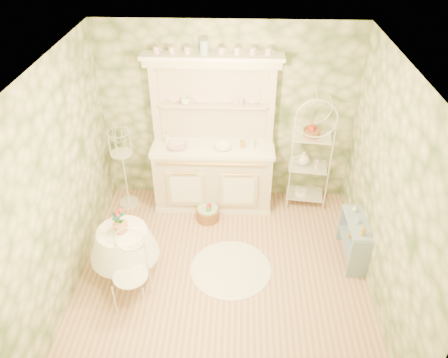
{
  "coord_description": "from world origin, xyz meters",
  "views": [
    {
      "loc": [
        0.17,
        -3.84,
        4.16
      ],
      "look_at": [
        0.0,
        0.5,
        1.15
      ],
      "focal_mm": 35.0,
      "sensor_mm": 36.0,
      "label": 1
    }
  ],
  "objects_px": {
    "cafe_chair": "(130,275)",
    "floor_basket": "(208,212)",
    "kitchen_dresser": "(213,138)",
    "round_table": "(125,252)",
    "birdcage_stand": "(123,162)",
    "bakers_rack": "(310,148)",
    "side_shelf": "(354,239)"
  },
  "relations": [
    {
      "from": "side_shelf",
      "to": "cafe_chair",
      "type": "height_order",
      "value": "cafe_chair"
    },
    {
      "from": "birdcage_stand",
      "to": "floor_basket",
      "type": "xyz_separation_m",
      "value": [
        1.24,
        -0.32,
        -0.63
      ]
    },
    {
      "from": "kitchen_dresser",
      "to": "round_table",
      "type": "xyz_separation_m",
      "value": [
        -1.0,
        -1.52,
        -0.76
      ]
    },
    {
      "from": "side_shelf",
      "to": "round_table",
      "type": "xyz_separation_m",
      "value": [
        -2.88,
        -0.4,
        0.06
      ]
    },
    {
      "from": "floor_basket",
      "to": "bakers_rack",
      "type": "bearing_deg",
      "value": 18.69
    },
    {
      "from": "kitchen_dresser",
      "to": "floor_basket",
      "type": "height_order",
      "value": "kitchen_dresser"
    },
    {
      "from": "kitchen_dresser",
      "to": "round_table",
      "type": "distance_m",
      "value": 1.97
    },
    {
      "from": "bakers_rack",
      "to": "birdcage_stand",
      "type": "xyz_separation_m",
      "value": [
        -2.7,
        -0.17,
        -0.21
      ]
    },
    {
      "from": "round_table",
      "to": "cafe_chair",
      "type": "bearing_deg",
      "value": -69.09
    },
    {
      "from": "birdcage_stand",
      "to": "floor_basket",
      "type": "distance_m",
      "value": 1.43
    },
    {
      "from": "cafe_chair",
      "to": "birdcage_stand",
      "type": "height_order",
      "value": "birdcage_stand"
    },
    {
      "from": "bakers_rack",
      "to": "birdcage_stand",
      "type": "relative_size",
      "value": 1.28
    },
    {
      "from": "floor_basket",
      "to": "side_shelf",
      "type": "bearing_deg",
      "value": -20.24
    },
    {
      "from": "side_shelf",
      "to": "cafe_chair",
      "type": "xyz_separation_m",
      "value": [
        -2.7,
        -0.86,
        0.15
      ]
    },
    {
      "from": "birdcage_stand",
      "to": "cafe_chair",
      "type": "bearing_deg",
      "value": -75.64
    },
    {
      "from": "round_table",
      "to": "birdcage_stand",
      "type": "bearing_deg",
      "value": 102.19
    },
    {
      "from": "bakers_rack",
      "to": "cafe_chair",
      "type": "bearing_deg",
      "value": -130.32
    },
    {
      "from": "kitchen_dresser",
      "to": "birdcage_stand",
      "type": "xyz_separation_m",
      "value": [
        -1.31,
        -0.08,
        -0.39
      ]
    },
    {
      "from": "bakers_rack",
      "to": "floor_basket",
      "type": "relative_size",
      "value": 5.02
    },
    {
      "from": "birdcage_stand",
      "to": "round_table",
      "type": "bearing_deg",
      "value": -77.81
    },
    {
      "from": "kitchen_dresser",
      "to": "cafe_chair",
      "type": "distance_m",
      "value": 2.25
    },
    {
      "from": "bakers_rack",
      "to": "floor_basket",
      "type": "distance_m",
      "value": 1.75
    },
    {
      "from": "cafe_chair",
      "to": "floor_basket",
      "type": "xyz_separation_m",
      "value": [
        0.76,
        1.58,
        -0.35
      ]
    },
    {
      "from": "cafe_chair",
      "to": "birdcage_stand",
      "type": "bearing_deg",
      "value": 99.83
    },
    {
      "from": "round_table",
      "to": "floor_basket",
      "type": "xyz_separation_m",
      "value": [
        0.93,
        1.12,
        -0.26
      ]
    },
    {
      "from": "kitchen_dresser",
      "to": "round_table",
      "type": "relative_size",
      "value": 3.01
    },
    {
      "from": "bakers_rack",
      "to": "side_shelf",
      "type": "xyz_separation_m",
      "value": [
        0.49,
        -1.21,
        -0.64
      ]
    },
    {
      "from": "bakers_rack",
      "to": "cafe_chair",
      "type": "height_order",
      "value": "bakers_rack"
    },
    {
      "from": "kitchen_dresser",
      "to": "birdcage_stand",
      "type": "distance_m",
      "value": 1.37
    },
    {
      "from": "side_shelf",
      "to": "cafe_chair",
      "type": "bearing_deg",
      "value": -159.48
    },
    {
      "from": "side_shelf",
      "to": "floor_basket",
      "type": "distance_m",
      "value": 2.08
    },
    {
      "from": "cafe_chair",
      "to": "floor_basket",
      "type": "distance_m",
      "value": 1.78
    }
  ]
}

